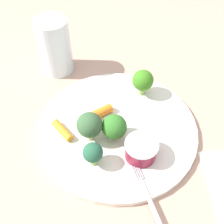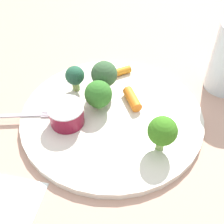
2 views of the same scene
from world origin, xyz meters
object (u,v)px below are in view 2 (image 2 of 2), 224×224
at_px(plate, 112,115).
at_px(broccoli_floret_3, 75,76).
at_px(broccoli_floret_0, 162,131).
at_px(fork, 11,116).
at_px(broccoli_floret_1, 104,75).
at_px(carrot_stick_0, 118,72).
at_px(broccoli_floret_2, 98,95).
at_px(carrot_stick_1, 132,99).
at_px(sauce_cup, 67,114).

xyz_separation_m(plate, broccoli_floret_3, (-0.09, 0.02, 0.04)).
bearing_deg(broccoli_floret_0, fork, -165.57).
bearing_deg(broccoli_floret_1, carrot_stick_0, 91.87).
height_order(broccoli_floret_0, broccoli_floret_1, broccoli_floret_1).
relative_size(plate, broccoli_floret_2, 5.71).
xyz_separation_m(plate, broccoli_floret_1, (-0.04, 0.04, 0.04)).
bearing_deg(broccoli_floret_0, broccoli_floret_2, 168.10).
relative_size(plate, fork, 2.14).
distance_m(broccoli_floret_0, carrot_stick_0, 0.19).
distance_m(broccoli_floret_2, carrot_stick_1, 0.06).
height_order(sauce_cup, broccoli_floret_1, broccoli_floret_1).
distance_m(broccoli_floret_0, broccoli_floret_1, 0.15).
height_order(broccoli_floret_0, fork, broccoli_floret_0).
bearing_deg(sauce_cup, broccoli_floret_0, 9.60).
bearing_deg(broccoli_floret_3, broccoli_floret_0, -14.91).
height_order(carrot_stick_1, fork, carrot_stick_1).
relative_size(carrot_stick_0, carrot_stick_1, 1.04).
height_order(broccoli_floret_1, broccoli_floret_3, broccoli_floret_1).
bearing_deg(sauce_cup, carrot_stick_1, 52.86).
distance_m(broccoli_floret_1, broccoli_floret_3, 0.05).
height_order(plate, broccoli_floret_2, broccoli_floret_2).
height_order(sauce_cup, carrot_stick_1, sauce_cup).
distance_m(broccoli_floret_1, carrot_stick_1, 0.06).
bearing_deg(broccoli_floret_0, sauce_cup, -170.40).
bearing_deg(sauce_cup, broccoli_floret_2, 62.78).
height_order(broccoli_floret_2, broccoli_floret_3, broccoli_floret_2).
distance_m(plate, fork, 0.17).
relative_size(plate, broccoli_floret_0, 5.14).
xyz_separation_m(sauce_cup, broccoli_floret_3, (-0.03, 0.07, 0.01)).
relative_size(plate, carrot_stick_1, 6.22).
distance_m(sauce_cup, broccoli_floret_0, 0.15).
bearing_deg(broccoli_floret_2, broccoli_floret_3, 159.26).
height_order(sauce_cup, broccoli_floret_2, broccoli_floret_2).
relative_size(broccoli_floret_2, broccoli_floret_3, 1.10).
bearing_deg(broccoli_floret_0, broccoli_floret_3, 165.09).
xyz_separation_m(broccoli_floret_0, broccoli_floret_1, (-0.14, 0.07, 0.00)).
bearing_deg(broccoli_floret_3, carrot_stick_1, 9.81).
bearing_deg(broccoli_floret_2, broccoli_floret_1, 106.67).
height_order(broccoli_floret_2, carrot_stick_1, broccoli_floret_2).
bearing_deg(broccoli_floret_2, broccoli_floret_0, -11.90).
relative_size(plate, broccoli_floret_3, 6.27).
bearing_deg(broccoli_floret_3, broccoli_floret_1, 23.14).
relative_size(broccoli_floret_0, broccoli_floret_2, 1.11).
bearing_deg(broccoli_floret_3, sauce_cup, -65.12).
relative_size(broccoli_floret_1, carrot_stick_0, 1.21).
height_order(plate, broccoli_floret_1, broccoli_floret_1).
bearing_deg(fork, carrot_stick_1, 39.01).
relative_size(plate, sauce_cup, 5.28).
bearing_deg(sauce_cup, fork, -157.87).
distance_m(sauce_cup, carrot_stick_1, 0.12).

